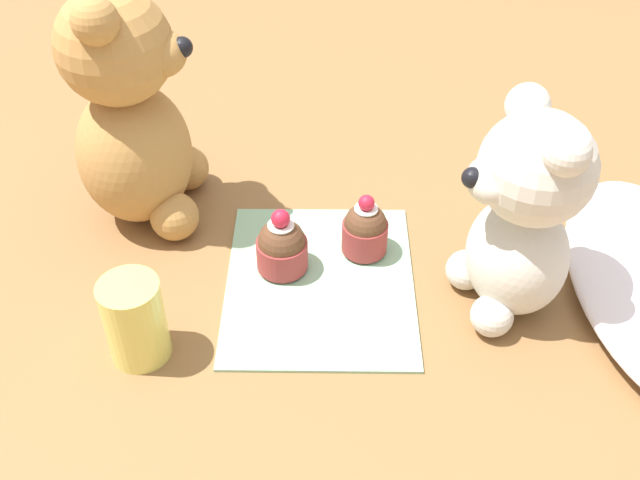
# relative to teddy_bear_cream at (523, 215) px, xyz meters

# --- Properties ---
(ground_plane) EXTENTS (4.00, 4.00, 0.00)m
(ground_plane) POSITION_rel_teddy_bear_cream_xyz_m (-0.02, -0.17, -0.10)
(ground_plane) COLOR olive
(knitted_placemat) EXTENTS (0.22, 0.18, 0.01)m
(knitted_placemat) POSITION_rel_teddy_bear_cream_xyz_m (-0.02, -0.17, -0.10)
(knitted_placemat) COLOR #8EBC99
(knitted_placemat) RESTS_ON ground_plane
(teddy_bear_cream) EXTENTS (0.12, 0.12, 0.21)m
(teddy_bear_cream) POSITION_rel_teddy_bear_cream_xyz_m (0.00, 0.00, 0.00)
(teddy_bear_cream) COLOR silver
(teddy_bear_cream) RESTS_ON ground_plane
(teddy_bear_tan) EXTENTS (0.13, 0.13, 0.26)m
(teddy_bear_tan) POSITION_rel_teddy_bear_cream_xyz_m (-0.13, -0.36, 0.01)
(teddy_bear_tan) COLOR #B78447
(teddy_bear_tan) RESTS_ON ground_plane
(cupcake_near_cream_bear) EXTENTS (0.05, 0.05, 0.07)m
(cupcake_near_cream_bear) POSITION_rel_teddy_bear_cream_xyz_m (-0.07, -0.13, -0.07)
(cupcake_near_cream_bear) COLOR #993333
(cupcake_near_cream_bear) RESTS_ON knitted_placemat
(cupcake_near_tan_bear) EXTENTS (0.05, 0.05, 0.07)m
(cupcake_near_tan_bear) POSITION_rel_teddy_bear_cream_xyz_m (-0.04, -0.21, -0.07)
(cupcake_near_tan_bear) COLOR #993333
(cupcake_near_tan_bear) RESTS_ON knitted_placemat
(juice_glass) EXTENTS (0.05, 0.05, 0.08)m
(juice_glass) POSITION_rel_teddy_bear_cream_xyz_m (0.07, -0.33, -0.06)
(juice_glass) COLOR #EADB66
(juice_glass) RESTS_ON ground_plane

